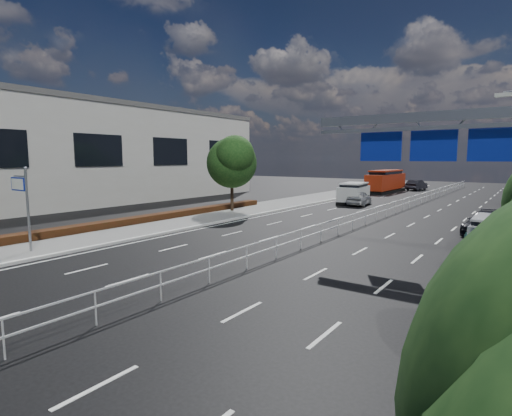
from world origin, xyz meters
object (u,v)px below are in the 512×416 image
Objects in this scene: near_car_dark at (417,185)px; parked_car_teal at (488,245)px; toilet_sign at (23,194)px; near_car_silver at (359,198)px; parked_car_dark at (486,223)px; red_bus at (386,181)px; silver_minivan at (493,234)px; white_minivan at (354,193)px; overhead_gantry at (451,138)px.

parked_car_teal is at bearing 115.20° from near_car_dark.
toilet_sign is 30.29m from near_car_silver.
toilet_sign is at bearing -126.73° from parked_car_dark.
red_bus reaches higher than parked_car_teal.
silver_minivan reaches higher than near_car_silver.
red_bus is at bearing 74.51° from near_car_dark.
white_minivan reaches higher than near_car_silver.
overhead_gantry is at bearing 29.60° from toilet_sign.
near_car_silver is at bearing 120.38° from overhead_gantry.
overhead_gantry reaches higher than parked_car_dark.
overhead_gantry is at bearing -134.15° from parked_car_teal.
silver_minivan is (13.12, -39.36, 0.09)m from near_car_dark.
near_car_silver is 16.16m from parked_car_dark.
white_minivan is 23.10m from parked_car_teal.
white_minivan is at bearing 80.09° from toilet_sign.
toilet_sign is at bearing 91.04° from near_car_dark.
parked_car_teal is 7.04m from parked_car_dark.
silver_minivan is at bearing -74.00° from parked_car_dark.
near_car_dark reaches higher than parked_car_teal.
overhead_gantry is at bearing 112.54° from near_car_dark.
near_car_silver is at bearing 78.03° from toilet_sign.
overhead_gantry is (17.69, 10.05, 2.66)m from toilet_sign.
parked_car_teal is (13.94, -18.41, -0.45)m from white_minivan.
toilet_sign is 0.92× the size of near_car_dark.
toilet_sign reaches higher than near_car_dark.
near_car_dark is (6.13, 53.36, -2.17)m from toilet_sign.
overhead_gantry is at bearing -64.63° from white_minivan.
parked_car_dark is at bearing 84.80° from overhead_gantry.
red_bus is at bearing 85.80° from toilet_sign.
white_minivan reaches higher than parked_car_dark.
toilet_sign is 0.42× the size of overhead_gantry.
toilet_sign is 22.80m from parked_car_teal.
parked_car_dark is (13.19, -11.41, -0.38)m from white_minivan.
red_bus is 2.15× the size of parked_car_dark.
parked_car_teal is (12.99, -17.55, -0.10)m from near_car_silver.
silver_minivan is 0.92× the size of parked_car_teal.
white_minivan is (5.31, 30.41, -1.85)m from toilet_sign.
white_minivan is at bearing 95.55° from near_car_dark.
parked_car_teal is at bearing -76.40° from parked_car_dark.
near_car_silver is 21.83m from parked_car_teal.
toilet_sign is 30.93m from white_minivan.
silver_minivan is (19.25, 14.00, -2.08)m from toilet_sign.
near_car_dark is 1.02× the size of parked_car_teal.
white_minivan is at bearing -82.54° from red_bus.
parked_car_teal is at bearing -64.66° from red_bus.
red_bus reaches higher than near_car_silver.
near_car_dark is 1.10× the size of silver_minivan.
overhead_gantry is 6.36m from silver_minivan.
parked_car_teal is at bearing 51.31° from overhead_gantry.
white_minivan is at bearing 146.66° from parked_car_dark.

